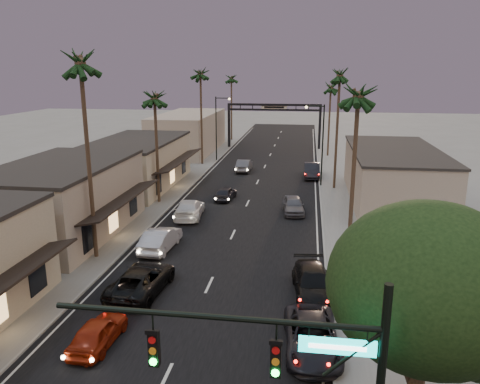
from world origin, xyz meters
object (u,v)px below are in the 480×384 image
(palm_ra, at_px, (359,89))
(streetlight_right, at_px, (320,139))
(palm_far, at_px, (231,76))
(oncoming_silver, at_px, (160,239))
(palm_lb, at_px, (80,57))
(curbside_black, at_px, (313,283))
(curbside_near, at_px, (312,336))
(palm_lc, at_px, (154,94))
(palm_ld, at_px, (200,71))
(oncoming_pickup, at_px, (142,280))
(arch, at_px, (274,115))
(palm_rb, at_px, (340,72))
(oncoming_red, at_px, (98,332))
(traffic_signal, at_px, (303,377))
(corner_tree, at_px, (429,293))
(palm_rc, at_px, (331,85))
(streetlight_left, at_px, (218,123))

(palm_ra, bearing_deg, streetlight_right, 94.57)
(palm_ra, distance_m, palm_far, 56.58)
(palm_ra, relative_size, oncoming_silver, 2.70)
(palm_lb, relative_size, curbside_black, 2.85)
(oncoming_silver, xyz_separation_m, curbside_near, (10.76, -11.07, -0.07))
(palm_lc, xyz_separation_m, curbside_black, (14.80, -17.46, -9.69))
(palm_ld, xyz_separation_m, curbside_black, (14.80, -36.46, -11.64))
(palm_ld, bearing_deg, oncoming_pickup, -82.53)
(arch, relative_size, palm_rb, 1.07)
(arch, bearing_deg, streetlight_right, -74.53)
(palm_lc, height_order, palm_rb, palm_rb)
(oncoming_red, bearing_deg, palm_ra, -134.25)
(arch, bearing_deg, palm_lb, -100.16)
(traffic_signal, height_order, corner_tree, corner_tree)
(oncoming_pickup, distance_m, curbside_near, 10.77)
(traffic_signal, height_order, arch, traffic_signal)
(corner_tree, distance_m, oncoming_silver, 22.45)
(traffic_signal, relative_size, palm_rb, 0.60)
(traffic_signal, height_order, palm_rc, palm_rc)
(oncoming_pickup, bearing_deg, palm_rc, -101.12)
(streetlight_left, xyz_separation_m, palm_rb, (15.52, -14.00, 7.09))
(oncoming_red, distance_m, oncoming_silver, 12.12)
(oncoming_red, relative_size, oncoming_pickup, 0.70)
(corner_tree, xyz_separation_m, palm_lc, (-18.08, 28.55, 4.49))
(palm_lc, distance_m, palm_rb, 19.07)
(streetlight_left, distance_m, palm_rb, 22.07)
(arch, height_order, palm_rc, palm_rc)
(palm_lc, height_order, palm_rc, same)
(streetlight_right, relative_size, curbside_black, 1.69)
(palm_rc, bearing_deg, arch, 145.11)
(traffic_signal, bearing_deg, arch, 94.93)
(oncoming_pickup, bearing_deg, streetlight_left, -81.75)
(arch, relative_size, curbside_near, 2.86)
(streetlight_right, relative_size, palm_rb, 0.63)
(oncoming_pickup, bearing_deg, palm_rb, -111.20)
(corner_tree, xyz_separation_m, palm_far, (-17.78, 70.55, 5.46))
(palm_far, bearing_deg, curbside_black, -76.30)
(palm_ld, bearing_deg, streetlight_right, -32.79)
(oncoming_pickup, bearing_deg, palm_ra, -148.49)
(corner_tree, relative_size, curbside_near, 1.66)
(palm_lb, distance_m, curbside_black, 19.75)
(oncoming_red, bearing_deg, palm_ld, -81.86)
(streetlight_right, bearing_deg, oncoming_silver, -118.99)
(palm_lb, distance_m, palm_lc, 14.30)
(palm_rc, relative_size, palm_far, 0.92)
(palm_rc, bearing_deg, oncoming_red, -103.47)
(palm_rb, relative_size, curbside_black, 2.66)
(oncoming_silver, bearing_deg, palm_rb, -120.44)
(streetlight_right, xyz_separation_m, palm_far, (-15.22, 33.00, 6.11))
(palm_ld, height_order, palm_far, palm_ld)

